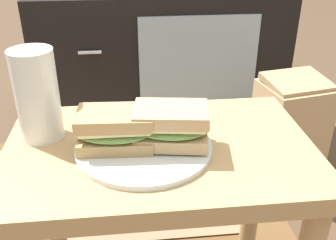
% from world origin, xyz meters
% --- Properties ---
extents(side_table, '(0.56, 0.36, 0.46)m').
position_xyz_m(side_table, '(0.00, 0.00, 0.37)').
color(side_table, tan).
rests_on(side_table, ground).
extents(tv_cabinet, '(0.96, 0.46, 0.58)m').
position_xyz_m(tv_cabinet, '(0.09, 0.95, 0.29)').
color(tv_cabinet, black).
rests_on(tv_cabinet, ground).
extents(area_rug, '(1.26, 0.66, 0.01)m').
position_xyz_m(area_rug, '(-0.22, 0.49, 0.00)').
color(area_rug, brown).
rests_on(area_rug, ground).
extents(plate, '(0.24, 0.24, 0.01)m').
position_xyz_m(plate, '(-0.03, -0.01, 0.47)').
color(plate, silver).
rests_on(plate, side_table).
extents(sandwich_front, '(0.14, 0.09, 0.07)m').
position_xyz_m(sandwich_front, '(-0.08, -0.01, 0.50)').
color(sandwich_front, tan).
rests_on(sandwich_front, plate).
extents(sandwich_back, '(0.15, 0.11, 0.07)m').
position_xyz_m(sandwich_back, '(0.02, -0.01, 0.51)').
color(sandwich_back, tan).
rests_on(sandwich_back, plate).
extents(beer_glass, '(0.08, 0.08, 0.17)m').
position_xyz_m(beer_glass, '(-0.21, 0.05, 0.54)').
color(beer_glass, silver).
rests_on(beer_glass, side_table).
extents(paper_bag, '(0.23, 0.21, 0.39)m').
position_xyz_m(paper_bag, '(0.47, 0.47, 0.19)').
color(paper_bag, tan).
rests_on(paper_bag, ground).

